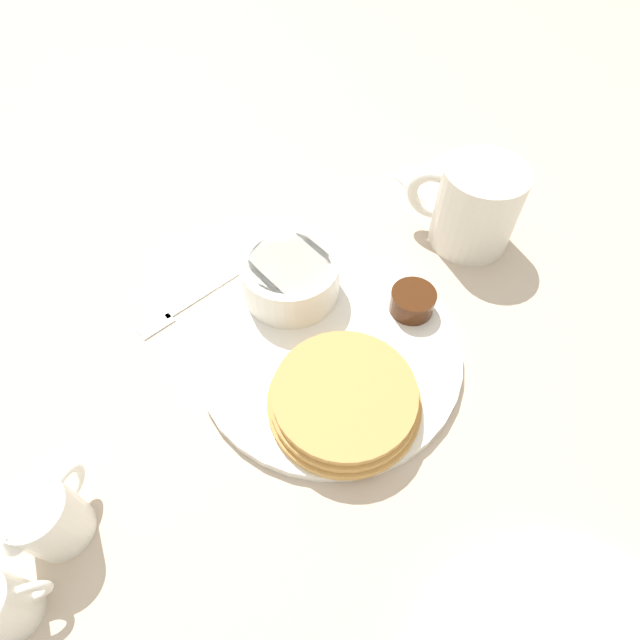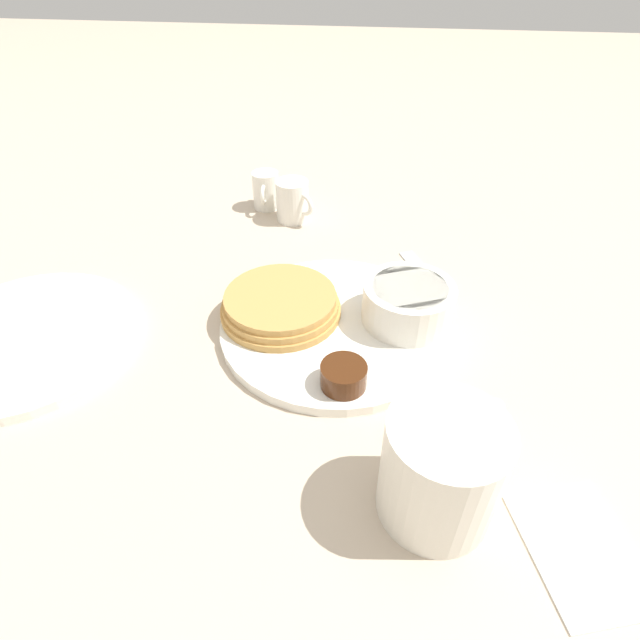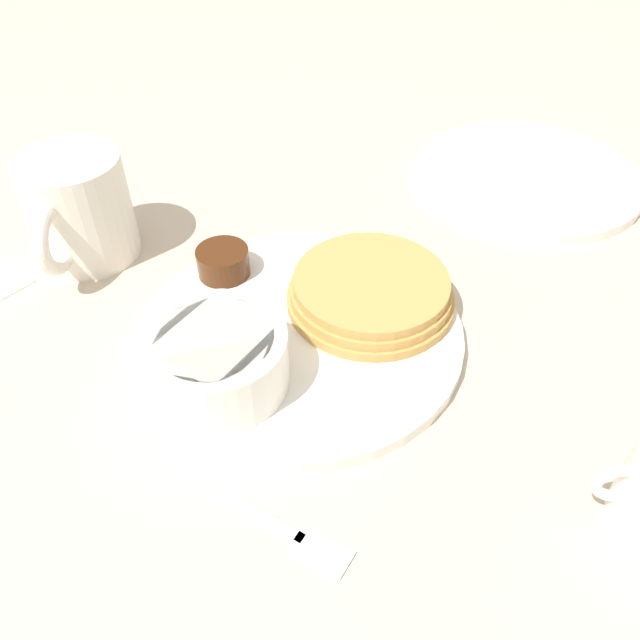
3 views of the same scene
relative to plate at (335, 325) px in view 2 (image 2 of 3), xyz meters
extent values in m
plane|color=#C6B299|center=(0.00, 0.00, -0.01)|extent=(4.00, 4.00, 0.00)
cylinder|color=white|center=(0.00, 0.00, 0.00)|extent=(0.27, 0.27, 0.01)
cylinder|color=tan|center=(-0.01, -0.07, 0.01)|extent=(0.14, 0.14, 0.01)
cylinder|color=tan|center=(-0.01, -0.07, 0.02)|extent=(0.14, 0.14, 0.01)
cylinder|color=tan|center=(-0.01, -0.07, 0.03)|extent=(0.13, 0.13, 0.01)
cylinder|color=white|center=(-0.02, 0.08, 0.03)|extent=(0.11, 0.11, 0.05)
cylinder|color=white|center=(-0.02, 0.08, 0.05)|extent=(0.09, 0.09, 0.01)
cylinder|color=#47230F|center=(0.10, 0.02, 0.02)|extent=(0.05, 0.05, 0.02)
cylinder|color=white|center=(0.00, 0.10, 0.02)|extent=(0.04, 0.04, 0.02)
sphere|color=white|center=(0.00, 0.10, 0.04)|extent=(0.02, 0.02, 0.02)
cylinder|color=silver|center=(0.21, 0.10, 0.04)|extent=(0.09, 0.09, 0.10)
torus|color=silver|center=(0.18, 0.14, 0.05)|extent=(0.06, 0.05, 0.07)
cylinder|color=white|center=(-0.26, -0.10, 0.03)|extent=(0.05, 0.05, 0.06)
torus|color=white|center=(-0.25, -0.07, 0.03)|extent=(0.03, 0.03, 0.04)
cone|color=white|center=(-0.28, -0.11, 0.05)|extent=(0.02, 0.02, 0.01)
cylinder|color=white|center=(-0.30, -0.15, 0.02)|extent=(0.04, 0.04, 0.06)
torus|color=white|center=(-0.28, -0.14, 0.03)|extent=(0.03, 0.01, 0.03)
cone|color=white|center=(-0.32, -0.15, 0.05)|extent=(0.02, 0.02, 0.01)
cube|color=silver|center=(-0.11, 0.12, 0.00)|extent=(0.10, 0.05, 0.00)
cube|color=silver|center=(-0.17, 0.09, 0.00)|extent=(0.04, 0.03, 0.00)
cube|color=white|center=(0.24, 0.22, 0.00)|extent=(0.13, 0.11, 0.00)
cylinder|color=white|center=(0.07, -0.35, 0.00)|extent=(0.25, 0.25, 0.01)
camera|label=1|loc=(-0.10, -0.26, 0.43)|focal=28.00mm
camera|label=2|loc=(0.45, 0.04, 0.38)|focal=28.00mm
camera|label=3|loc=(-0.32, 0.20, 0.36)|focal=35.00mm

